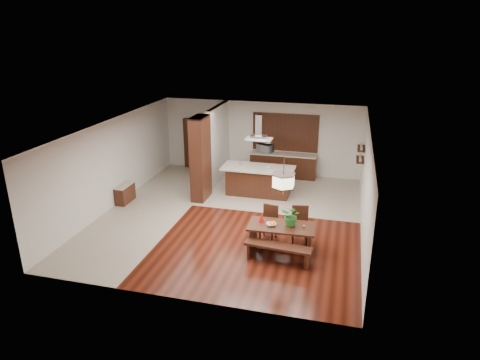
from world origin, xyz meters
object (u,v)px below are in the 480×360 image
(range_hood, at_px, (259,127))
(foliage_plant, at_px, (292,216))
(dining_bench, at_px, (278,254))
(pendant_lantern, at_px, (284,171))
(microwave, at_px, (265,148))
(dining_chair_right, at_px, (300,226))
(dining_chair_left, at_px, (268,223))
(fruit_bowl, at_px, (271,224))
(kitchen_island, at_px, (258,180))
(dining_table, at_px, (282,232))
(island_cup, at_px, (268,167))
(hallway_console, at_px, (125,194))

(range_hood, bearing_deg, foliage_plant, -65.61)
(dining_bench, distance_m, range_hood, 5.16)
(pendant_lantern, distance_m, microwave, 6.31)
(pendant_lantern, relative_size, microwave, 2.22)
(dining_bench, height_order, dining_chair_right, dining_chair_right)
(dining_bench, relative_size, dining_chair_left, 1.74)
(dining_chair_right, relative_size, fruit_bowl, 4.11)
(kitchen_island, distance_m, microwave, 2.29)
(fruit_bowl, height_order, microwave, microwave)
(dining_chair_right, height_order, foliage_plant, foliage_plant)
(dining_table, xyz_separation_m, island_cup, (-1.08, 3.68, 0.55))
(microwave, bearing_deg, dining_chair_left, -59.16)
(range_hood, bearing_deg, kitchen_island, -90.00)
(dining_chair_right, height_order, range_hood, range_hood)
(kitchen_island, bearing_deg, foliage_plant, -65.45)
(dining_chair_left, distance_m, island_cup, 3.28)
(foliage_plant, bearing_deg, island_cup, 110.01)
(hallway_console, distance_m, dining_table, 6.04)
(range_hood, bearing_deg, pendant_lantern, -69.04)
(dining_table, height_order, island_cup, island_cup)
(dining_bench, xyz_separation_m, fruit_bowl, (-0.29, 0.56, 0.52))
(dining_bench, height_order, pendant_lantern, pendant_lantern)
(pendant_lantern, bearing_deg, kitchen_island, 110.98)
(dining_chair_right, relative_size, foliage_plant, 1.85)
(range_hood, xyz_separation_m, microwave, (-0.22, 2.20, -1.35))
(pendant_lantern, xyz_separation_m, range_hood, (-1.45, 3.78, 0.22))
(dining_bench, height_order, kitchen_island, kitchen_island)
(dining_bench, bearing_deg, pendant_lantern, 91.85)
(kitchen_island, distance_m, range_hood, 1.93)
(hallway_console, height_order, microwave, microwave)
(fruit_bowl, bearing_deg, pendant_lantern, 15.70)
(dining_chair_left, height_order, fruit_bowl, dining_chair_left)
(dining_chair_left, bearing_deg, dining_table, -41.01)
(pendant_lantern, bearing_deg, range_hood, 110.96)
(fruit_bowl, height_order, island_cup, island_cup)
(foliage_plant, height_order, microwave, foliage_plant)
(hallway_console, xyz_separation_m, dining_chair_right, (6.13, -1.41, 0.20))
(pendant_lantern, bearing_deg, dining_chair_left, 131.14)
(dining_bench, relative_size, kitchen_island, 0.68)
(hallway_console, distance_m, foliage_plant, 6.29)
(dining_chair_right, bearing_deg, dining_table, -136.74)
(dining_bench, xyz_separation_m, microwave, (-1.68, 6.62, 0.87))
(fruit_bowl, bearing_deg, range_hood, 107.00)
(foliage_plant, relative_size, range_hood, 0.62)
(hallway_console, xyz_separation_m, range_hood, (4.26, 1.82, 2.15))
(dining_table, distance_m, dining_chair_right, 0.70)
(pendant_lantern, distance_m, fruit_bowl, 1.51)
(pendant_lantern, xyz_separation_m, kitchen_island, (-1.45, 3.78, -1.71))
(dining_chair_left, xyz_separation_m, microwave, (-1.21, 5.46, 0.62))
(dining_bench, height_order, fruit_bowl, fruit_bowl)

